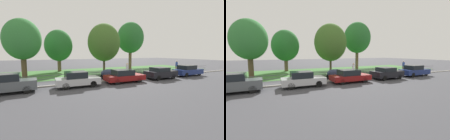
{
  "view_description": "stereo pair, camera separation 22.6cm",
  "coord_description": "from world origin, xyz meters",
  "views": [
    {
      "loc": [
        -10.04,
        -14.66,
        3.11
      ],
      "look_at": [
        -2.2,
        1.1,
        1.1
      ],
      "focal_mm": 24.0,
      "sensor_mm": 36.0,
      "label": 1
    },
    {
      "loc": [
        -9.83,
        -14.76,
        3.11
      ],
      "look_at": [
        -2.2,
        1.1,
        1.1
      ],
      "focal_mm": 24.0,
      "sensor_mm": 36.0,
      "label": 2
    }
  ],
  "objects": [
    {
      "name": "grass_strip",
      "position": [
        0.0,
        8.69,
        0.01
      ],
      "size": [
        38.5,
        11.09,
        0.01
      ],
      "primitive_type": "cube",
      "color": "#3D7033",
      "rests_on": "ground"
    },
    {
      "name": "parked_car_navy_estate",
      "position": [
        -1.89,
        -1.15,
        0.68
      ],
      "size": [
        4.3,
        1.91,
        1.36
      ],
      "rotation": [
        0.0,
        0.0,
        -0.03
      ],
      "color": "maroon",
      "rests_on": "ground"
    },
    {
      "name": "tree_far_left",
      "position": [
        6.22,
        10.06,
        6.0
      ],
      "size": [
        5.12,
        5.12,
        8.98
      ],
      "color": "brown",
      "rests_on": "ground"
    },
    {
      "name": "pedestrian_near_fence",
      "position": [
        10.5,
        2.64,
        1.04
      ],
      "size": [
        0.43,
        0.41,
        1.85
      ],
      "rotation": [
        0.0,
        0.0,
        6.19
      ],
      "color": "#7F6B51",
      "rests_on": "ground"
    },
    {
      "name": "pedestrian_by_lamp",
      "position": [
        0.77,
        2.45,
        0.99
      ],
      "size": [
        0.5,
        0.5,
        1.76
      ],
      "rotation": [
        0.0,
        0.0,
        0.77
      ],
      "color": "#2D3351",
      "rests_on": "ground"
    },
    {
      "name": "tree_nearest_kerb",
      "position": [
        -11.62,
        7.2,
        4.76
      ],
      "size": [
        4.41,
        4.41,
        7.34
      ],
      "color": "brown",
      "rests_on": "ground"
    },
    {
      "name": "park_fence",
      "position": [
        0.0,
        3.16,
        0.43
      ],
      "size": [
        38.5,
        0.05,
        0.87
      ],
      "color": "#4C4C51",
      "rests_on": "ground"
    },
    {
      "name": "kerb_stone",
      "position": [
        0.0,
        0.1,
        0.06
      ],
      "size": [
        38.5,
        0.2,
        0.12
      ],
      "primitive_type": "cube",
      "color": "#B2ADA3",
      "rests_on": "ground"
    },
    {
      "name": "parked_car_silver_hatchback",
      "position": [
        -12.11,
        -0.99,
        0.76
      ],
      "size": [
        3.79,
        1.72,
        1.53
      ],
      "rotation": [
        0.0,
        0.0,
        0.02
      ],
      "color": "#51565B",
      "rests_on": "ground"
    },
    {
      "name": "parked_car_black_saloon",
      "position": [
        -6.84,
        -1.11,
        0.71
      ],
      "size": [
        3.96,
        1.82,
        1.41
      ],
      "rotation": [
        0.0,
        0.0,
        -0.03
      ],
      "color": "#BCBCC1",
      "rests_on": "ground"
    },
    {
      "name": "covered_motorcycle",
      "position": [
        -2.46,
        1.61,
        0.7
      ],
      "size": [
        1.93,
        0.71,
        1.16
      ],
      "rotation": [
        0.0,
        0.0,
        -0.04
      ],
      "color": "black",
      "rests_on": "ground"
    },
    {
      "name": "tree_mid_park",
      "position": [
        -0.62,
        7.1,
        4.72
      ],
      "size": [
        5.06,
        5.06,
        7.64
      ],
      "color": "#473828",
      "rests_on": "ground"
    },
    {
      "name": "parked_car_red_compact",
      "position": [
        3.16,
        -1.26,
        0.72
      ],
      "size": [
        3.79,
        1.9,
        1.4
      ],
      "rotation": [
        0.0,
        0.0,
        0.01
      ],
      "color": "black",
      "rests_on": "ground"
    },
    {
      "name": "tree_behind_motorcycle",
      "position": [
        -6.77,
        12.0,
        4.32
      ],
      "size": [
        4.52,
        4.52,
        6.95
      ],
      "color": "brown",
      "rests_on": "ground"
    },
    {
      "name": "parked_car_white_van",
      "position": [
        8.23,
        -1.1,
        0.73
      ],
      "size": [
        4.25,
        1.77,
        1.46
      ],
      "rotation": [
        0.0,
        0.0,
        0.0
      ],
      "color": "navy",
      "rests_on": "ground"
    },
    {
      "name": "ground_plane",
      "position": [
        0.0,
        0.0,
        0.0
      ],
      "size": [
        120.0,
        120.0,
        0.0
      ],
      "primitive_type": "plane",
      "color": "#424247"
    }
  ]
}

